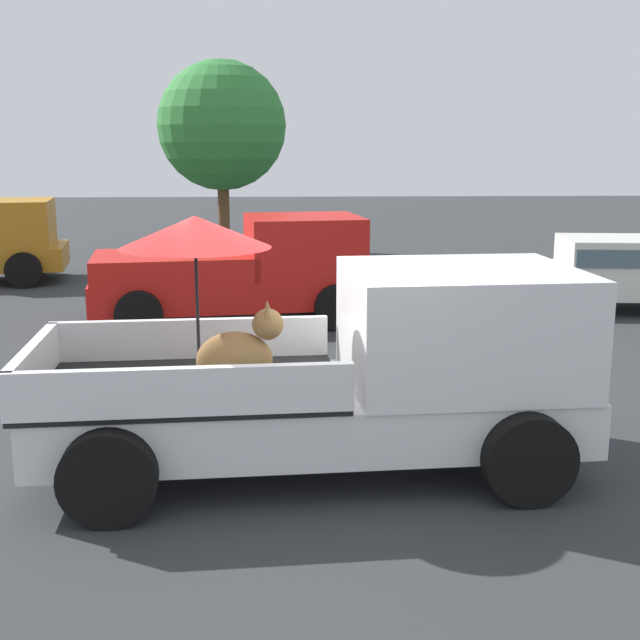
# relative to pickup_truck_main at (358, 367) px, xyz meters

# --- Properties ---
(ground_plane) EXTENTS (80.00, 80.00, 0.00)m
(ground_plane) POSITION_rel_pickup_truck_main_xyz_m (-0.43, -0.02, -0.98)
(ground_plane) COLOR #2D3033
(pickup_truck_main) EXTENTS (5.16, 2.52, 2.41)m
(pickup_truck_main) POSITION_rel_pickup_truck_main_xyz_m (0.00, 0.00, 0.00)
(pickup_truck_main) COLOR black
(pickup_truck_main) RESTS_ON ground
(pickup_truck_red) EXTENTS (5.00, 2.69, 1.80)m
(pickup_truck_red) POSITION_rel_pickup_truck_main_xyz_m (-1.32, 6.62, -0.11)
(pickup_truck_red) COLOR black
(pickup_truck_red) RESTS_ON ground
(parked_sedan_near) EXTENTS (4.46, 2.32, 1.33)m
(parked_sedan_near) POSITION_rel_pickup_truck_main_xyz_m (5.45, 7.34, -0.24)
(parked_sedan_near) COLOR black
(parked_sedan_near) RESTS_ON ground
(tree_by_lot) EXTENTS (3.51, 3.51, 5.24)m
(tree_by_lot) POSITION_rel_pickup_truck_main_xyz_m (-2.34, 15.78, 2.49)
(tree_by_lot) COLOR brown
(tree_by_lot) RESTS_ON ground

